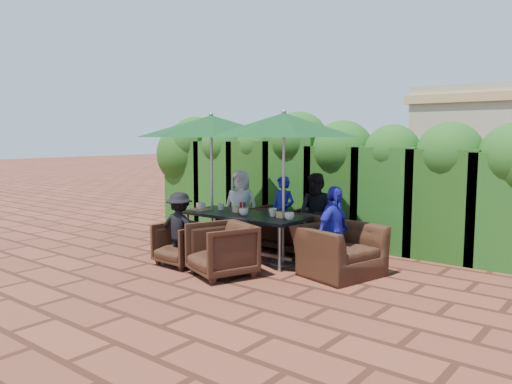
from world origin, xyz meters
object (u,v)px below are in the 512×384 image
Objects in this scene: chair_near_left at (182,242)px; umbrella_right at (284,125)px; chair_far_right at (312,231)px; chair_far_mid at (278,225)px; chair_far_left at (240,224)px; chair_near_right at (222,247)px; chair_end_right at (339,242)px; dining_table at (244,218)px; umbrella_left at (211,127)px.

umbrella_right is at bearing 42.71° from chair_near_left.
chair_far_right is 2.23m from chair_near_left.
chair_far_left is at bearing 1.75° from chair_far_mid.
chair_far_right is at bearing 101.21° from chair_near_right.
chair_far_right is at bearing 65.32° from chair_end_right.
dining_table is 1.79m from chair_end_right.
chair_near_left is 0.65× the size of chair_end_right.
dining_table is at bearing 66.30° from chair_near_left.
dining_table is 1.93× the size of chair_end_right.
chair_far_left is (-1.60, 0.80, -1.85)m from umbrella_right.
chair_far_mid is at bearing 168.99° from chair_far_left.
chair_far_mid is 2.05m from chair_near_right.
chair_near_right is 1.73m from chair_end_right.
chair_near_left is 0.86× the size of chair_near_right.
umbrella_right is at bearing 103.65° from chair_end_right.
chair_near_right is at bearing -104.71° from umbrella_right.
chair_near_right reaches higher than dining_table.
dining_table is 2.58× the size of chair_far_mid.
chair_far_left is 0.98× the size of chair_near_left.
chair_end_right is (1.75, -0.88, 0.07)m from chair_far_mid.
chair_near_left reaches higher than chair_far_left.
chair_far_right reaches higher than chair_far_left.
umbrella_left is at bearing 109.40° from chair_near_left.
umbrella_left is at bearing 44.74° from chair_far_mid.
chair_far_left is at bearing 87.26° from chair_end_right.
chair_far_right is at bearing 87.41° from umbrella_right.
chair_far_right is 1.28m from chair_end_right.
chair_far_mid is 0.77m from chair_far_right.
umbrella_left is 2.13m from chair_near_left.
umbrella_left is 2.16m from chair_far_mid.
chair_near_right is (0.46, -1.06, -0.24)m from dining_table.
umbrella_right reaches higher than chair_far_left.
chair_far_right is 0.99× the size of chair_near_right.
chair_near_left is at bearing -116.09° from dining_table.
umbrella_left and umbrella_right have the same top height.
chair_far_left is 0.64× the size of chair_end_right.
chair_far_mid is (0.82, 0.89, -1.79)m from umbrella_left.
chair_near_right is (0.43, -2.00, 0.01)m from chair_far_mid.
chair_far_left is 0.88m from chair_far_mid.
chair_end_right is at bearing 134.94° from chair_far_right.
umbrella_left is 2.52m from chair_far_right.
umbrella_right is (1.55, 0.02, -0.00)m from umbrella_left.
chair_end_right is at bearing -0.81° from umbrella_right.
chair_far_right is (0.04, 0.79, -1.79)m from umbrella_right.
chair_end_right reaches higher than dining_table.
dining_table is 1.18m from chair_near_right.
chair_far_right is (0.76, -0.07, 0.00)m from chair_far_mid.
chair_end_right is at bearing 26.95° from chair_near_left.
chair_end_right is at bearing 61.33° from chair_near_right.
dining_table reaches higher than chair_far_left.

